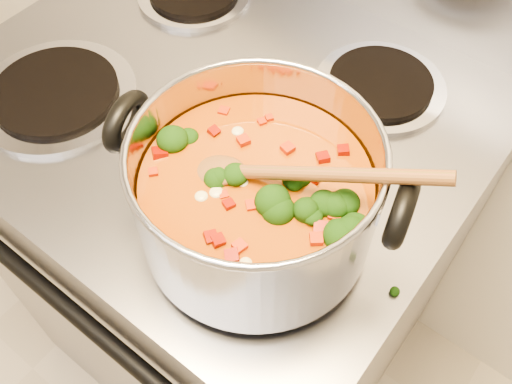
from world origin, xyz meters
TOP-DOWN VIEW (x-y plane):
  - electric_range at (-0.01, 1.16)m, footprint 0.76×0.69m
  - stockpot at (0.18, 1.00)m, footprint 0.33×0.27m
  - wooden_spoon at (0.20, 1.01)m, footprint 0.26×0.12m
  - cooktop_crumbs at (0.10, 1.03)m, footprint 0.29×0.30m

SIDE VIEW (x-z plane):
  - electric_range at x=-0.01m, z-range -0.07..1.01m
  - cooktop_crumbs at x=0.10m, z-range 0.92..0.93m
  - stockpot at x=0.18m, z-range 0.92..1.08m
  - wooden_spoon at x=0.20m, z-range 1.00..1.10m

